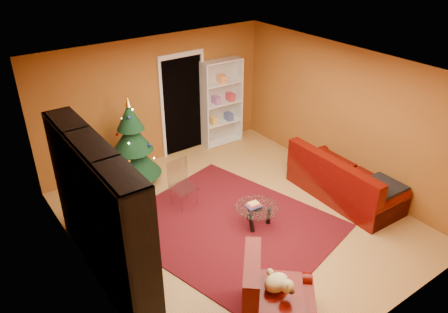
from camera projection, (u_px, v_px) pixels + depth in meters
floor at (238, 221)px, 7.48m from camera, size 5.00×5.50×0.05m
ceiling at (240, 70)px, 6.22m from camera, size 5.00×5.50×0.05m
wall_back at (156, 100)px, 8.84m from camera, size 5.00×0.05×2.60m
wall_left at (81, 206)px, 5.56m from camera, size 0.05×5.50×2.60m
wall_right at (346, 116)px, 8.15m from camera, size 0.05×5.50×2.60m
doorway at (183, 106)px, 9.23m from camera, size 1.06×0.60×2.16m
rug at (229, 226)px, 7.29m from camera, size 3.50×3.83×0.02m
media_unit at (100, 212)px, 5.88m from camera, size 0.42×2.72×2.09m
christmas_tree at (133, 143)px, 8.12m from camera, size 1.17×1.17×1.77m
gift_box_teal at (132, 195)px, 7.86m from camera, size 0.36×0.36×0.30m
gift_box_red at (138, 170)px, 8.73m from camera, size 0.28×0.28×0.21m
white_bookshelf at (222, 103)px, 9.62m from camera, size 0.93×0.37×1.98m
armchair at (280, 297)px, 5.43m from camera, size 1.38×1.38×0.77m
dog at (276, 283)px, 5.39m from camera, size 0.49×0.50×0.25m
sofa at (346, 175)px, 7.88m from camera, size 1.01×2.13×0.90m
coffee_table at (257, 216)px, 7.25m from camera, size 0.78×0.78×0.45m
acrylic_chair at (184, 187)px, 7.64m from camera, size 0.42×0.46×0.79m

